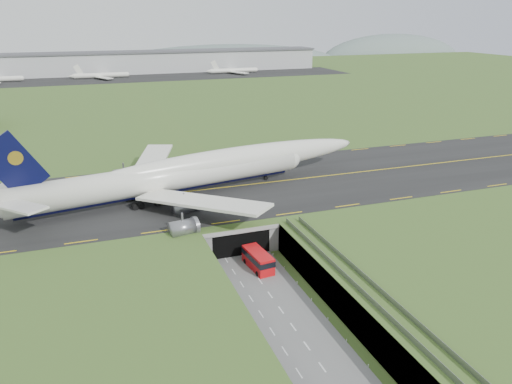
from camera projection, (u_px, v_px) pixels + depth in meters
name	position (u px, v px, depth m)	size (l,w,h in m)	color
ground	(255.00, 275.00, 93.48)	(900.00, 900.00, 0.00)	#3F6327
airfield_deck	(255.00, 260.00, 92.48)	(800.00, 800.00, 6.00)	gray
trench_road	(269.00, 294.00, 86.79)	(12.00, 75.00, 0.20)	slate
taxiway	(210.00, 189.00, 120.75)	(800.00, 44.00, 0.18)	black
tunnel_portal	(229.00, 225.00, 107.21)	(17.00, 22.30, 6.00)	gray
guideway	(361.00, 289.00, 78.20)	(3.00, 53.00, 7.05)	#A8A8A3
jumbo_jet	(192.00, 172.00, 116.00)	(93.68, 59.73, 20.10)	silver
shuttle_tram	(258.00, 260.00, 95.06)	(4.05, 8.70, 3.41)	red
cargo_terminal	(115.00, 63.00, 354.67)	(320.00, 67.00, 15.60)	#B2B2B2
distant_hills	(172.00, 68.00, 496.94)	(700.00, 91.00, 60.00)	slate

